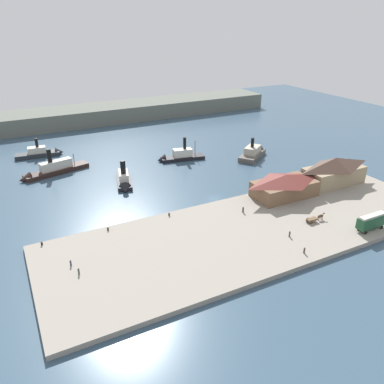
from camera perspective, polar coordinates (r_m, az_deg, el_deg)
ground_plane at (r=117.00m, az=3.42°, el=-1.03°), size 320.00×320.00×0.00m
quay_promenade at (r=100.70m, az=9.78°, el=-5.59°), size 110.00×36.00×1.20m
seawall_edge at (r=114.02m, az=4.33°, el=-1.51°), size 110.00×0.80×1.00m
ferry_shed_customs_shed at (r=118.00m, az=13.71°, el=0.99°), size 19.37×10.63×6.83m
ferry_shed_east_terminal at (r=131.16m, az=20.53°, el=3.03°), size 20.35×9.50×8.88m
street_tram at (r=107.30m, az=25.34°, el=-3.94°), size 8.45×2.62×4.20m
horse_cart at (r=106.63m, az=17.99°, el=-3.76°), size 5.86×1.49×1.87m
pedestrian_near_west_shed at (r=88.80m, az=-17.74°, el=-10.10°), size 0.37×0.37×1.51m
pedestrian_near_east_shed at (r=106.99m, az=7.67°, el=-2.65°), size 0.43×0.43×1.75m
pedestrian_near_cart at (r=85.70m, az=-16.64°, el=-11.31°), size 0.39×0.39×1.59m
pedestrian_at_waters_edge at (r=92.41m, az=16.50°, el=-8.39°), size 0.40×0.40×1.62m
pedestrian_walking_east at (r=97.82m, az=14.43°, el=-6.12°), size 0.41×0.41×1.65m
mooring_post_east at (r=104.61m, az=-3.46°, el=-3.34°), size 0.44×0.44×0.90m
mooring_post_west at (r=98.53m, az=-21.62°, el=-7.17°), size 0.44×0.44×0.90m
mooring_post_center_east at (r=99.99m, az=-12.50°, el=-5.38°), size 0.44×0.44×0.90m
ferry_outer_harbor at (r=127.86m, az=-10.15°, el=1.70°), size 8.38×16.87×9.81m
ferry_approaching_east at (r=154.14m, az=9.25°, el=5.87°), size 17.04×14.55×10.16m
ferry_approaching_west at (r=163.96m, az=-21.50°, el=5.49°), size 18.56×6.57×8.88m
ferry_moored_west at (r=142.98m, az=-20.52°, el=3.03°), size 25.15×10.80×10.68m
ferry_mid_harbor at (r=148.33m, az=-2.15°, el=5.34°), size 18.99×7.90×10.45m
far_headland at (r=212.71m, az=-11.99°, el=11.59°), size 180.00×24.00×8.00m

